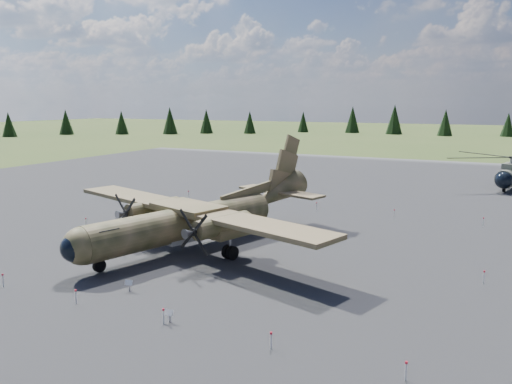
% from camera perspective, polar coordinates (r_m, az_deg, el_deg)
% --- Properties ---
extents(ground, '(500.00, 500.00, 0.00)m').
position_cam_1_polar(ground, '(38.52, -0.92, -6.66)').
color(ground, '#485425').
rests_on(ground, ground).
extents(apron, '(120.00, 120.00, 0.04)m').
position_cam_1_polar(apron, '(47.34, 4.55, -3.49)').
color(apron, '#55555A').
rests_on(apron, ground).
extents(transport_plane, '(26.25, 23.40, 8.79)m').
position_cam_1_polar(transport_plane, '(39.10, -6.65, -2.64)').
color(transport_plane, '#3F4123').
rests_on(transport_plane, ground).
extents(helicopter_near, '(20.94, 21.76, 4.38)m').
position_cam_1_polar(helicopter_near, '(72.43, 27.19, 2.66)').
color(helicopter_near, slate).
rests_on(helicopter_near, ground).
extents(info_placard_left, '(0.50, 0.29, 0.73)m').
position_cam_1_polar(info_placard_left, '(31.20, -14.32, -10.14)').
color(info_placard_left, gray).
rests_on(info_placard_left, ground).
extents(info_placard_right, '(0.46, 0.20, 0.71)m').
position_cam_1_polar(info_placard_right, '(26.69, -9.88, -13.56)').
color(info_placard_right, gray).
rests_on(info_placard_right, ground).
extents(barrier_fence, '(33.12, 29.62, 0.85)m').
position_cam_1_polar(barrier_fence, '(38.51, -1.59, -5.88)').
color(barrier_fence, white).
rests_on(barrier_fence, ground).
extents(treeline, '(319.42, 316.58, 11.00)m').
position_cam_1_polar(treeline, '(32.40, -2.31, -1.36)').
color(treeline, black).
rests_on(treeline, ground).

